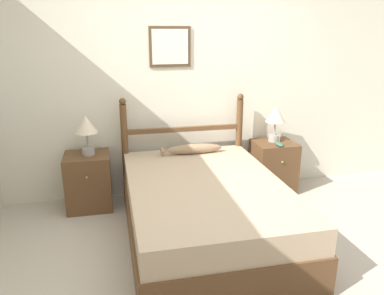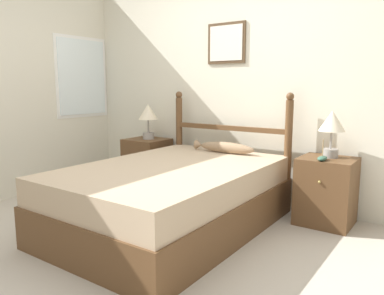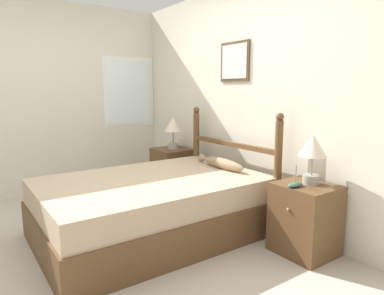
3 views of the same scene
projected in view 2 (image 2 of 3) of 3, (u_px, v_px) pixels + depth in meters
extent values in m
plane|color=#B7AD9E|center=(133.00, 252.00, 2.85)|extent=(16.00, 16.00, 0.00)
cube|color=beige|center=(242.00, 83.00, 4.04)|extent=(6.40, 0.06, 2.55)
cube|color=#4C3823|center=(226.00, 43.00, 4.04)|extent=(0.46, 0.02, 0.43)
cube|color=silver|center=(226.00, 43.00, 4.03)|extent=(0.40, 0.01, 0.37)
cube|color=white|center=(82.00, 77.00, 4.86)|extent=(0.01, 0.81, 1.03)
cube|color=white|center=(83.00, 77.00, 4.85)|extent=(0.01, 0.73, 0.95)
cube|color=brown|center=(172.00, 209.00, 3.31)|extent=(1.41, 2.08, 0.34)
cube|color=tan|center=(171.00, 178.00, 3.26)|extent=(1.37, 2.04, 0.23)
cylinder|color=brown|center=(179.00, 145.00, 4.43)|extent=(0.07, 0.07, 1.12)
sphere|color=brown|center=(179.00, 95.00, 4.34)|extent=(0.08, 0.08, 0.08)
cylinder|color=brown|center=(288.00, 157.00, 3.68)|extent=(0.07, 0.07, 1.12)
sphere|color=brown|center=(290.00, 97.00, 3.58)|extent=(0.08, 0.08, 0.08)
cube|color=brown|center=(229.00, 128.00, 4.01)|extent=(1.33, 0.05, 0.05)
cube|color=brown|center=(147.00, 163.00, 4.62)|extent=(0.48, 0.44, 0.61)
sphere|color=tan|center=(134.00, 155.00, 4.41)|extent=(0.02, 0.02, 0.02)
cube|color=brown|center=(326.00, 191.00, 3.40)|extent=(0.48, 0.44, 0.61)
sphere|color=tan|center=(319.00, 182.00, 3.19)|extent=(0.02, 0.02, 0.02)
cylinder|color=gray|center=(149.00, 136.00, 4.55)|extent=(0.14, 0.14, 0.08)
cylinder|color=gray|center=(148.00, 126.00, 4.53)|extent=(0.02, 0.02, 0.16)
cone|color=beige|center=(148.00, 112.00, 4.51)|extent=(0.23, 0.23, 0.18)
cylinder|color=gray|center=(330.00, 153.00, 3.37)|extent=(0.14, 0.14, 0.08)
cylinder|color=gray|center=(331.00, 140.00, 3.35)|extent=(0.02, 0.02, 0.16)
cone|color=beige|center=(332.00, 121.00, 3.32)|extent=(0.23, 0.23, 0.18)
ellipsoid|color=#386651|center=(322.00, 158.00, 3.24)|extent=(0.07, 0.17, 0.04)
cylinder|color=#997F56|center=(323.00, 148.00, 3.22)|extent=(0.01, 0.01, 0.15)
ellipsoid|color=#997A5B|center=(227.00, 148.00, 3.84)|extent=(0.62, 0.11, 0.11)
cone|color=#997A5B|center=(199.00, 145.00, 4.03)|extent=(0.07, 0.10, 0.10)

